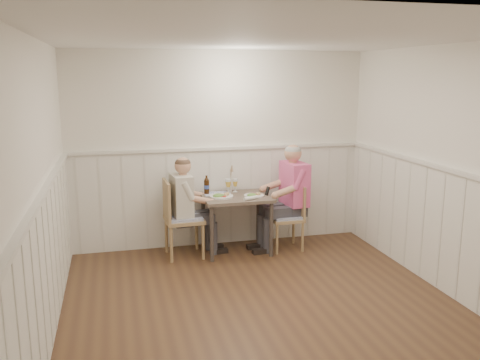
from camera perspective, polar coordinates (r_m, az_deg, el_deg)
The scene contains 16 objects.
ground_plane at distance 5.11m, azimuth 3.23°, elevation -14.84°, with size 4.50×4.50×0.00m, color #4B3120.
room_shell at distance 4.64m, azimuth 3.44°, elevation 2.20°, with size 4.04×4.54×2.60m.
wainscot at distance 5.47m, azimuth 1.16°, elevation -5.23°, with size 4.00×4.49×1.34m.
dining_table at distance 6.59m, azimuth -0.43°, elevation -2.68°, with size 0.87×0.70×0.75m.
chair_right at distance 6.76m, azimuth 5.61°, elevation -3.87°, with size 0.41×0.41×0.87m.
chair_left at distance 6.48m, azimuth -6.86°, elevation -3.99°, with size 0.49×0.49×0.99m.
man_in_pink at distance 6.80m, azimuth 5.75°, elevation -2.72°, with size 0.69×0.48×1.42m.
diner_cream at distance 6.51m, azimuth -6.21°, elevation -3.83°, with size 0.63×0.44×1.30m.
plate_man at distance 6.53m, azimuth 1.53°, elevation -1.67°, with size 0.26×0.26×0.07m.
plate_diner at distance 6.48m, azimuth -2.20°, elevation -1.75°, with size 0.30×0.30×0.08m.
beer_glass_a at distance 6.76m, azimuth -0.55°, elevation -0.37°, with size 0.07×0.07×0.18m.
beer_glass_b at distance 6.67m, azimuth -1.34°, elevation -0.42°, with size 0.08×0.08×0.19m.
beer_bottle at distance 6.66m, azimuth -3.77°, elevation -0.65°, with size 0.07×0.07×0.25m.
rolled_napkin at distance 6.35m, azimuth 1.25°, elevation -2.04°, with size 0.21×0.12×0.05m.
grass_vase at distance 6.76m, azimuth -1.14°, elevation 0.10°, with size 0.04×0.04×0.38m.
gingham_mat at distance 6.68m, azimuth -2.70°, elevation -1.54°, with size 0.32×0.26×0.01m.
Camera 1 is at (-1.38, -4.36, 2.29)m, focal length 38.00 mm.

